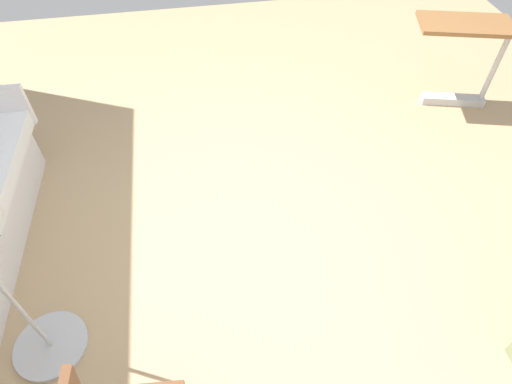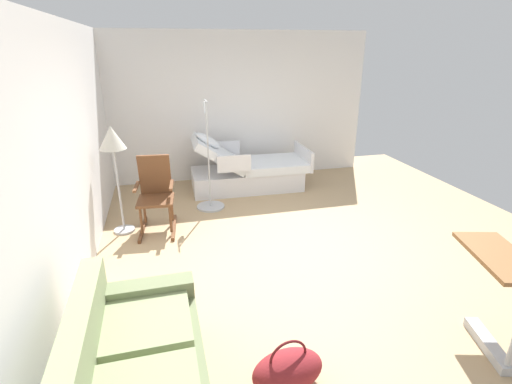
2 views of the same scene
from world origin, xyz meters
TOP-DOWN VIEW (x-y plane):
  - ground_plane at (0.00, 0.00)m, footprint 7.39×7.39m
  - overbed_table at (-2.04, -1.10)m, footprint 0.88×0.60m
  - iv_pole at (1.53, 0.80)m, footprint 0.44×0.44m

SIDE VIEW (x-z plane):
  - ground_plane at x=0.00m, z-range 0.00..0.00m
  - iv_pole at x=1.53m, z-range -0.59..1.09m
  - overbed_table at x=-2.04m, z-range 0.11..0.95m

